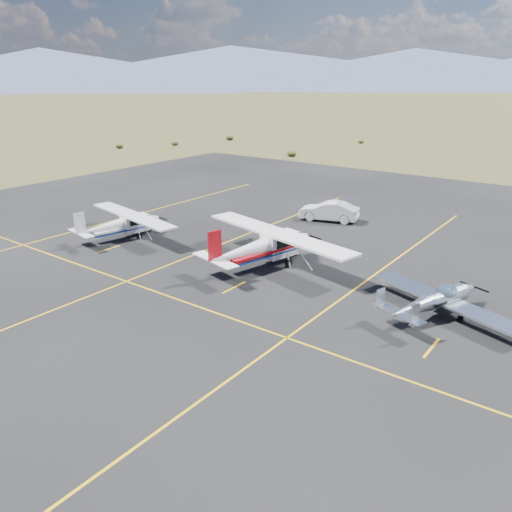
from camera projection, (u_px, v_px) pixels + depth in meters
ground at (383, 304)px, 25.80m from camera, size 1600.00×1600.00×0.00m
apron at (272, 274)px, 29.72m from camera, size 72.00×72.00×0.02m
aircraft_low_wing at (437, 300)px, 24.16m from camera, size 6.05×8.16×1.79m
aircraft_cessna at (263, 246)px, 30.43m from camera, size 7.60×11.86×3.00m
aircraft_plain at (121, 224)px, 35.77m from camera, size 6.03×9.77×2.47m
sedan at (329, 211)px, 40.35m from camera, size 2.97×5.06×1.58m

